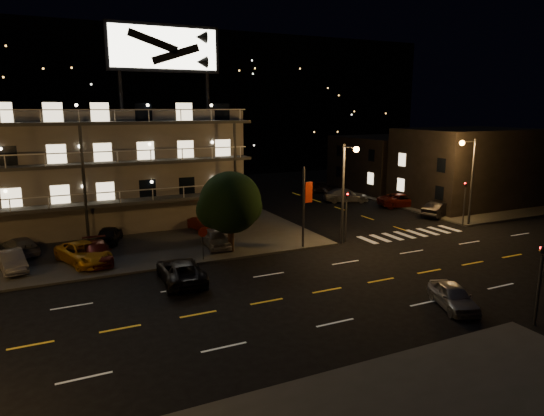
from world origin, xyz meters
name	(u,v)px	position (x,y,z in m)	size (l,w,h in m)	color
ground	(298,296)	(0.00, 0.00, 0.00)	(140.00, 140.00, 0.00)	black
curb_nw	(33,239)	(-14.00, 20.00, 0.07)	(44.00, 24.00, 0.15)	#373734
curb_ne	(437,198)	(30.00, 20.00, 0.07)	(16.00, 24.00, 0.15)	#373734
motel	(77,168)	(-9.94, 23.88, 5.34)	(28.00, 13.80, 18.10)	gray
side_bldg_front	(466,167)	(29.99, 16.00, 4.25)	(14.06, 10.00, 8.50)	black
side_bldg_back	(395,163)	(29.99, 28.00, 3.50)	(14.06, 12.00, 7.00)	black
hill_backdrop	(80,103)	(-5.94, 68.78, 11.55)	(120.00, 25.00, 24.00)	black
streetlight_nc	(346,183)	(8.50, 7.94, 4.96)	(0.44, 1.92, 8.00)	#2D2D30
streetlight_ne	(470,173)	(22.14, 8.30, 4.96)	(1.92, 0.44, 8.00)	#2D2D30
signal_nw	(346,211)	(9.00, 8.50, 2.57)	(0.20, 0.27, 4.60)	#2D2D30
signal_sw	(540,276)	(9.00, -8.50, 2.57)	(0.20, 0.27, 4.60)	#2D2D30
signal_ne	(465,199)	(22.00, 8.50, 2.57)	(0.27, 0.20, 4.60)	#2D2D30
banner_north	(304,205)	(5.09, 8.40, 3.43)	(0.83, 0.16, 6.40)	#2D2D30
stop_sign	(203,238)	(-3.00, 8.57, 1.71)	(0.91, 0.11, 2.61)	#2D2D30
tree	(230,204)	(-0.51, 9.69, 3.74)	(4.80, 4.62, 6.04)	black
lot_car_1	(12,261)	(-15.17, 11.70, 0.82)	(1.41, 4.04, 1.33)	gray
lot_car_2	(84,253)	(-10.71, 11.31, 0.87)	(2.39, 5.19, 1.44)	orange
lot_car_3	(97,253)	(-9.89, 11.19, 0.84)	(1.93, 4.74, 1.38)	#54130C
lot_car_4	(216,238)	(-1.16, 11.23, 0.85)	(1.65, 4.11, 1.40)	gray
lot_car_7	(20,246)	(-14.79, 15.49, 0.79)	(1.80, 4.42, 1.28)	gray
lot_car_8	(109,234)	(-8.46, 15.95, 0.85)	(1.64, 4.08, 1.39)	black
lot_car_9	(200,223)	(-0.67, 17.00, 0.77)	(1.30, 3.74, 1.23)	#54130C
side_car_0	(439,209)	(22.77, 12.39, 0.77)	(1.63, 4.67, 1.54)	black
side_car_1	(402,200)	(22.79, 17.91, 0.74)	(2.45, 5.32, 1.48)	#54130C
side_car_2	(346,195)	(18.76, 22.95, 0.76)	(2.13, 5.23, 1.52)	gray
side_car_3	(322,187)	(19.57, 29.54, 0.74)	(1.75, 4.35, 1.48)	black
road_car_east	(453,296)	(6.85, -5.13, 0.67)	(1.57, 3.91, 1.33)	gray
road_car_west	(181,271)	(-5.52, 5.18, 0.74)	(2.46, 5.34, 1.48)	black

